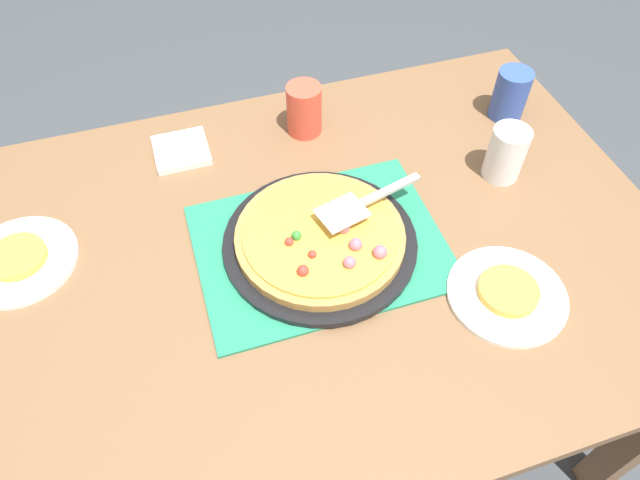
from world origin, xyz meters
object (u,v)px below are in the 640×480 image
cup_near (304,109)px  cup_far (506,153)px  pizza_pan (320,242)px  plate_near_left (507,295)px  napkin_stack (181,150)px  served_slice_left (509,291)px  cup_corner (510,94)px  pizza (321,236)px  served_slice_right (17,257)px  pizza_server (362,203)px  plate_far_right (20,261)px

cup_near → cup_far: bearing=-36.5°
pizza_pan → plate_near_left: 0.36m
napkin_stack → cup_near: bearing=-1.7°
cup_near → served_slice_left: bearing=-68.7°
napkin_stack → cup_corner: bearing=-7.7°
pizza → served_slice_right: 0.58m
napkin_stack → served_slice_left: bearing=-48.3°
cup_near → pizza_server: cup_near is taller
served_slice_left → napkin_stack: served_slice_left is taller
cup_corner → pizza_server: 0.51m
cup_corner → napkin_stack: 0.77m
served_slice_right → cup_near: bearing=17.9°
pizza_server → cup_far: bearing=8.1°
plate_far_right → napkin_stack: (0.35, 0.21, 0.00)m
plate_far_right → cup_corner: cup_corner is taller
pizza → pizza_pan: bearing=116.9°
cup_corner → plate_far_right: bearing=-174.3°
cup_corner → cup_far: bearing=-122.0°
pizza_pan → served_slice_right: (-0.56, 0.14, 0.01)m
served_slice_right → cup_near: (0.64, 0.21, 0.04)m
plate_far_right → pizza_pan: bearing=-13.9°
pizza → cup_near: (0.07, 0.35, 0.03)m
plate_far_right → cup_far: (1.00, -0.07, 0.06)m
cup_far → napkin_stack: 0.71m
plate_far_right → napkin_stack: size_ratio=1.83×
plate_near_left → cup_corner: cup_corner is taller
cup_near → napkin_stack: cup_near is taller
served_slice_right → pizza_pan: bearing=-13.9°
pizza → cup_near: cup_near is taller
pizza_pan → napkin_stack: 0.41m
served_slice_right → cup_far: 1.00m
napkin_stack → plate_near_left: bearing=-48.3°
plate_far_right → served_slice_left: 0.93m
plate_near_left → plate_far_right: (-0.85, 0.36, 0.00)m
pizza_pan → plate_far_right: (-0.56, 0.14, -0.01)m
served_slice_right → cup_corner: cup_corner is taller
pizza_pan → cup_near: 0.36m
plate_far_right → served_slice_left: (0.85, -0.36, 0.01)m
cup_far → napkin_stack: size_ratio=1.00×
pizza_server → napkin_stack: size_ratio=1.94×
cup_near → cup_far: same height
pizza → cup_far: cup_far is taller
napkin_stack → pizza: bearing=-58.5°
plate_near_left → pizza_server: size_ratio=0.94×
cup_near → pizza_server: (0.02, -0.32, 0.01)m
pizza → cup_far: (0.44, 0.08, 0.03)m
pizza_pan → cup_corner: (0.55, 0.25, 0.05)m
pizza_pan → pizza: bearing=-63.1°
napkin_stack → plate_far_right: bearing=-148.3°
plate_near_left → napkin_stack: bearing=131.7°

